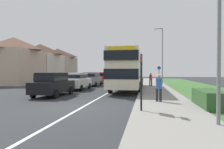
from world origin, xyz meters
TOP-DOWN VIEW (x-y plane):
  - ground_plane at (0.00, 0.00)m, footprint 120.00×120.00m
  - lane_marking_centre at (0.00, 8.00)m, footprint 0.14×60.00m
  - pavement_near_side at (4.20, 6.00)m, footprint 3.20×68.00m
  - grass_verge_seaward at (8.50, 6.00)m, footprint 6.00×68.00m
  - roadside_hedge at (6.30, 0.74)m, footprint 1.10×2.72m
  - double_decker_bus at (1.43, 9.84)m, footprint 2.80×11.30m
  - parked_car_black at (-3.65, 3.93)m, footprint 1.89×4.24m
  - parked_car_white at (-3.66, 8.89)m, footprint 2.00×4.23m
  - parked_car_grey at (-3.66, 14.20)m, footprint 1.95×4.27m
  - parked_car_red at (-3.55, 19.92)m, footprint 1.98×4.51m
  - pedestrian_at_stop at (3.92, 1.88)m, footprint 0.34×0.34m
  - pedestrian_walking_away at (3.75, 13.61)m, footprint 0.34×0.34m
  - bus_stop_sign at (3.00, -0.88)m, footprint 0.09×0.52m
  - cycle_route_sign at (4.84, 15.84)m, footprint 0.44×0.08m
  - street_lamp_mid at (5.18, 16.31)m, footprint 1.14×0.20m
  - house_terrace_far_side at (-15.37, 21.85)m, footprint 6.40×20.39m

SIDE VIEW (x-z plane):
  - ground_plane at x=0.00m, z-range 0.00..0.00m
  - lane_marking_centre at x=0.00m, z-range 0.00..0.01m
  - grass_verge_seaward at x=8.50m, z-range 0.00..0.08m
  - pavement_near_side at x=4.20m, z-range 0.00..0.12m
  - roadside_hedge at x=6.30m, z-range 0.00..0.90m
  - parked_car_white at x=-3.66m, z-range 0.08..1.80m
  - parked_car_red at x=-3.55m, z-range 0.08..1.82m
  - parked_car_black at x=-3.65m, z-range 0.08..1.82m
  - parked_car_grey at x=-3.66m, z-range 0.08..1.83m
  - pedestrian_at_stop at x=3.92m, z-range 0.14..1.81m
  - pedestrian_walking_away at x=3.75m, z-range 0.14..1.81m
  - cycle_route_sign at x=4.84m, z-range 0.17..2.69m
  - bus_stop_sign at x=3.00m, z-range 0.24..2.84m
  - double_decker_bus at x=1.43m, z-range 0.29..3.99m
  - house_terrace_far_side at x=-15.37m, z-range 0.00..6.73m
  - street_lamp_mid at x=5.18m, z-range 0.55..8.01m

